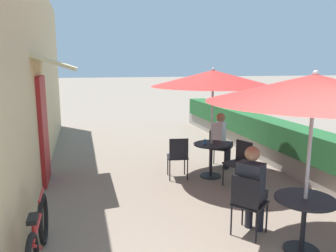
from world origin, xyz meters
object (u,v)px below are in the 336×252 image
Objects in this scene: patio_umbrella_mid at (213,78)px; seated_patron_mid_back at (222,138)px; cafe_chair_mid_left at (178,155)px; coffee_cup_mid at (205,142)px; cafe_chair_near_right at (248,200)px; cafe_chair_mid_back at (217,145)px; bicycle_leaning at (38,238)px; patio_table_near at (304,214)px; seated_patron_near_right at (252,186)px; patio_umbrella_near at (314,88)px; cafe_chair_mid_right at (240,160)px; patio_table_mid at (211,153)px.

seated_patron_mid_back is (0.47, 0.53, -1.36)m from patio_umbrella_mid.
cafe_chair_mid_left is 0.63m from coffee_cup_mid.
cafe_chair_near_right is 1.00× the size of cafe_chair_mid_left.
cafe_chair_mid_back is 0.50× the size of bicycle_leaning.
patio_umbrella_mid is 4.28m from bicycle_leaning.
patio_umbrella_mid is 1.69m from cafe_chair_mid_left.
cafe_chair_near_right is 0.50× the size of bicycle_leaning.
cafe_chair_near_right is at bearing 20.90° from seated_patron_mid_back.
seated_patron_near_right is at bearing 124.74° from patio_table_near.
seated_patron_mid_back is 0.72× the size of bicycle_leaning.
patio_umbrella_near is 2.00× the size of seated_patron_mid_back.
patio_table_near is 0.84× the size of cafe_chair_mid_right.
coffee_cup_mid is at bearing 168.40° from patio_umbrella_mid.
patio_umbrella_near is 2.92m from patio_umbrella_mid.
cafe_chair_mid_left is at bearing -23.83° from cafe_chair_mid_back.
patio_umbrella_near is 27.72× the size of coffee_cup_mid.
patio_table_near is 0.29× the size of patio_umbrella_mid.
patio_table_near is 0.29× the size of patio_umbrella_near.
cafe_chair_mid_back is at bearing 57.74° from patio_umbrella_mid.
patio_table_near is 1.55m from patio_umbrella_near.
seated_patron_mid_back is at bearing 126.09° from seated_patron_near_right.
coffee_cup_mid is at bearing 168.40° from patio_table_mid.
cafe_chair_mid_left is at bearing 177.74° from patio_umbrella_mid.
seated_patron_near_right is 1.44× the size of cafe_chair_mid_right.
coffee_cup_mid is at bearing 136.50° from seated_patron_near_right.
cafe_chair_near_right and cafe_chair_mid_right have the same top height.
cafe_chair_mid_back is (0.35, 3.52, -1.53)m from patio_umbrella_near.
seated_patron_mid_back is at bearing 39.18° from bicycle_leaning.
patio_umbrella_mid is (0.00, 0.00, 1.55)m from patio_table_mid.
seated_patron_mid_back reaches higher than bicycle_leaning.
bicycle_leaning is (-2.40, -2.43, -0.17)m from cafe_chair_mid_left.
bicycle_leaning is (-2.74, -0.07, -0.34)m from seated_patron_near_right.
seated_patron_near_right reaches higher than cafe_chair_mid_right.
patio_umbrella_mid is at bearing 90.64° from patio_table_near.
cafe_chair_mid_back is 0.20m from seated_patron_mid_back.
bicycle_leaning is at bearing 95.66° from cafe_chair_mid_right.
seated_patron_mid_back is at bearing 48.71° from patio_umbrella_mid.
patio_table_mid is 0.42× the size of bicycle_leaning.
patio_umbrella_mid is at bearing 6.17° from cafe_chair_mid_right.
seated_patron_near_right is 1.00× the size of seated_patron_mid_back.
cafe_chair_mid_back reaches higher than bicycle_leaning.
coffee_cup_mid reaches higher than bicycle_leaning.
patio_table_near is at bearing -89.36° from patio_table_mid.
patio_table_near is 1.00× the size of patio_table_mid.
seated_patron_mid_back is (0.84, 2.87, 0.00)m from seated_patron_near_right.
patio_umbrella_mid is (-0.03, 2.92, 0.00)m from patio_umbrella_near.
patio_table_mid is at bearing -90.00° from patio_umbrella_mid.
seated_patron_near_right reaches higher than coffee_cup_mid.
patio_table_near is at bearing -90.00° from patio_umbrella_near.
coffee_cup_mid is at bearing 38.96° from bicycle_leaning.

